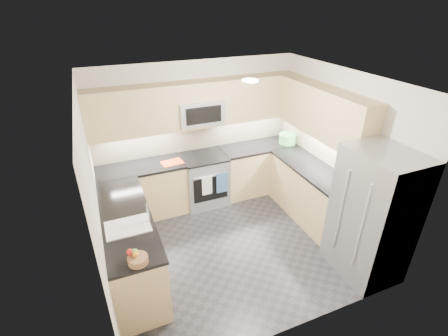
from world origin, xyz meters
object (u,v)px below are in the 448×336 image
at_px(utensil_bowl, 288,139).
at_px(refrigerator, 372,215).
at_px(gas_range, 204,180).
at_px(microwave, 200,112).
at_px(fruit_basket, 138,260).
at_px(cutting_board, 172,163).

bearing_deg(utensil_bowl, refrigerator, -94.77).
distance_m(gas_range, refrigerator, 2.86).
height_order(gas_range, microwave, microwave).
bearing_deg(gas_range, fruit_basket, -124.42).
xyz_separation_m(microwave, utensil_bowl, (1.65, -0.21, -0.67)).
bearing_deg(gas_range, cutting_board, -174.22).
bearing_deg(cutting_board, gas_range, 5.78).
xyz_separation_m(gas_range, fruit_basket, (-1.48, -2.16, 0.52)).
height_order(utensil_bowl, cutting_board, utensil_bowl).
xyz_separation_m(refrigerator, fruit_basket, (-2.93, 0.26, 0.08)).
relative_size(refrigerator, fruit_basket, 8.57).
bearing_deg(utensil_bowl, fruit_basket, -146.43).
distance_m(microwave, cutting_board, 0.97).
bearing_deg(cutting_board, refrigerator, -49.47).
height_order(microwave, utensil_bowl, microwave).
bearing_deg(gas_range, microwave, 90.00).
bearing_deg(refrigerator, gas_range, 120.88).
height_order(gas_range, utensil_bowl, utensil_bowl).
bearing_deg(fruit_basket, cutting_board, 66.65).
distance_m(gas_range, utensil_bowl, 1.75).
relative_size(microwave, utensil_bowl, 2.40).
relative_size(refrigerator, cutting_board, 5.14).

